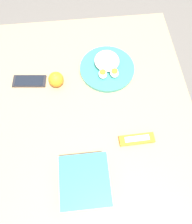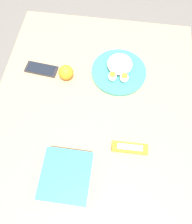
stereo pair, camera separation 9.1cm
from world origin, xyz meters
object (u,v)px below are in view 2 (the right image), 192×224
food_container (67,178)px  cell_phone (41,69)px  rice_plate (119,70)px  orange_fruit (66,72)px  candy_bar (130,148)px

food_container → cell_phone: 0.53m
rice_plate → orange_fruit: bearing=103.7°
orange_fruit → candy_bar: orange_fruit is taller
orange_fruit → rice_plate: (0.06, -0.24, -0.02)m
rice_plate → cell_phone: rice_plate is taller
food_container → rice_plate: food_container is taller
cell_phone → food_container: bearing=-155.2°
cell_phone → candy_bar: bearing=-126.6°
orange_fruit → food_container: bearing=-168.3°
cell_phone → orange_fruit: bearing=-100.1°
food_container → rice_plate: (0.52, -0.14, -0.02)m
food_container → cell_phone: (0.48, 0.22, -0.04)m
cell_phone → rice_plate: bearing=-84.4°
rice_plate → food_container: bearing=164.4°
food_container → orange_fruit: size_ratio=2.64×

